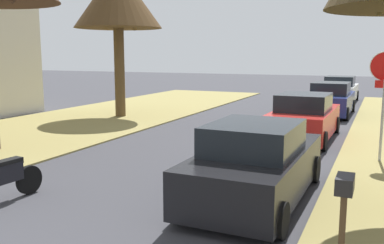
# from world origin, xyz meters

# --- Properties ---
(parked_sedan_black) EXTENTS (2.00, 4.43, 1.57)m
(parked_sedan_black) POSITION_xyz_m (2.44, 7.30, 0.72)
(parked_sedan_black) COLOR black
(parked_sedan_black) RESTS_ON ground
(parked_sedan_red) EXTENTS (2.00, 4.43, 1.57)m
(parked_sedan_red) POSITION_xyz_m (2.26, 13.94, 0.72)
(parked_sedan_red) COLOR red
(parked_sedan_red) RESTS_ON ground
(parked_sedan_navy) EXTENTS (2.00, 4.43, 1.57)m
(parked_sedan_navy) POSITION_xyz_m (2.42, 20.49, 0.72)
(parked_sedan_navy) COLOR navy
(parked_sedan_navy) RESTS_ON ground
(parked_sedan_white) EXTENTS (2.00, 4.43, 1.57)m
(parked_sedan_white) POSITION_xyz_m (2.28, 26.61, 0.72)
(parked_sedan_white) COLOR white
(parked_sedan_white) RESTS_ON ground
(curbside_mailbox) EXTENTS (0.22, 0.44, 1.27)m
(curbside_mailbox) POSITION_xyz_m (4.25, 4.98, 1.06)
(curbside_mailbox) COLOR brown
(curbside_mailbox) RESTS_ON grass_verge_right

